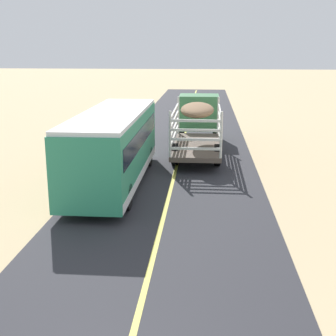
# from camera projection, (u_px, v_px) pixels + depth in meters

# --- Properties ---
(livestock_truck) EXTENTS (2.53, 9.70, 3.02)m
(livestock_truck) POSITION_uv_depth(u_px,v_px,m) (198.00, 118.00, 27.74)
(livestock_truck) COLOR #3F7F4C
(livestock_truck) RESTS_ON road_surface
(bus) EXTENTS (2.54, 10.00, 3.21)m
(bus) POSITION_uv_depth(u_px,v_px,m) (114.00, 146.00, 20.10)
(bus) COLOR #2D8C66
(bus) RESTS_ON road_surface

